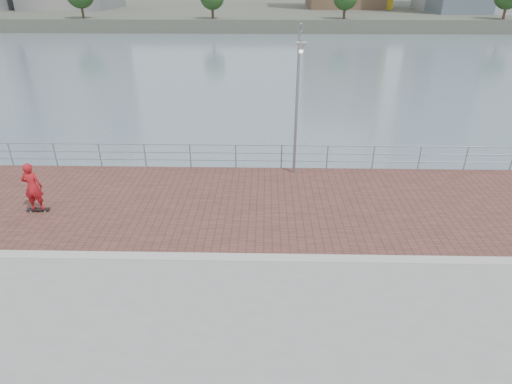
{
  "coord_description": "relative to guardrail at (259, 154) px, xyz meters",
  "views": [
    {
      "loc": [
        0.3,
        -10.85,
        7.8
      ],
      "look_at": [
        0.0,
        2.0,
        1.3
      ],
      "focal_mm": 30.0,
      "sensor_mm": 36.0,
      "label": 1
    }
  ],
  "objects": [
    {
      "name": "guardrail",
      "position": [
        0.0,
        0.0,
        0.0
      ],
      "size": [
        39.06,
        0.06,
        1.13
      ],
      "color": "#8C9EA8",
      "rests_on": "brick_lane"
    },
    {
      "name": "skateboarder",
      "position": [
        -8.08,
        -4.23,
        0.33
      ],
      "size": [
        0.71,
        0.5,
        1.84
      ],
      "primitive_type": "imported",
      "rotation": [
        0.0,
        0.0,
        3.23
      ],
      "color": "#B3171D",
      "rests_on": "skateboard"
    },
    {
      "name": "brick_lane",
      "position": [
        -0.0,
        -3.4,
        -0.68
      ],
      "size": [
        40.0,
        6.8,
        0.02
      ],
      "primitive_type": "cube",
      "color": "brown",
      "rests_on": "seawall"
    },
    {
      "name": "skateboard",
      "position": [
        -8.08,
        -4.23,
        -0.6
      ],
      "size": [
        0.81,
        0.27,
        0.09
      ],
      "rotation": [
        0.0,
        0.0,
        0.08
      ],
      "color": "black",
      "rests_on": "brick_lane"
    },
    {
      "name": "street_lamp",
      "position": [
        1.57,
        -0.94,
        3.55
      ],
      "size": [
        0.43,
        1.26,
        5.96
      ],
      "color": "gray",
      "rests_on": "brick_lane"
    },
    {
      "name": "curb",
      "position": [
        -0.0,
        -7.0,
        -0.66
      ],
      "size": [
        40.0,
        0.4,
        0.06
      ],
      "primitive_type": "cube",
      "color": "#B7B5AD",
      "rests_on": "seawall"
    },
    {
      "name": "far_shore",
      "position": [
        -0.0,
        115.5,
        -1.44
      ],
      "size": [
        320.0,
        95.0,
        2.5
      ],
      "primitive_type": "cube",
      "color": "#4C5142",
      "rests_on": "ground"
    },
    {
      "name": "water",
      "position": [
        -0.0,
        -7.0,
        -2.69
      ],
      "size": [
        400.0,
        400.0,
        0.0
      ],
      "primitive_type": "plane",
      "color": "slate",
      "rests_on": "ground"
    }
  ]
}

